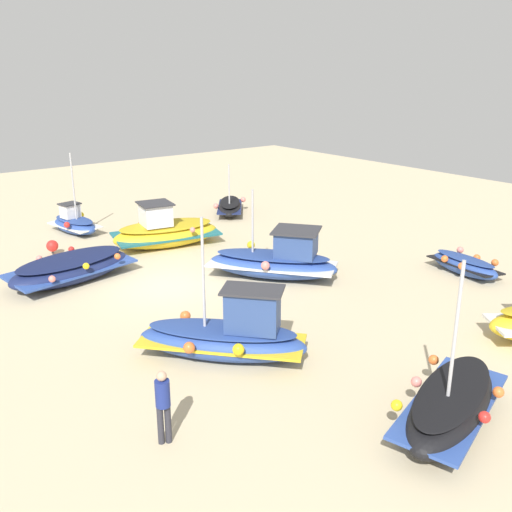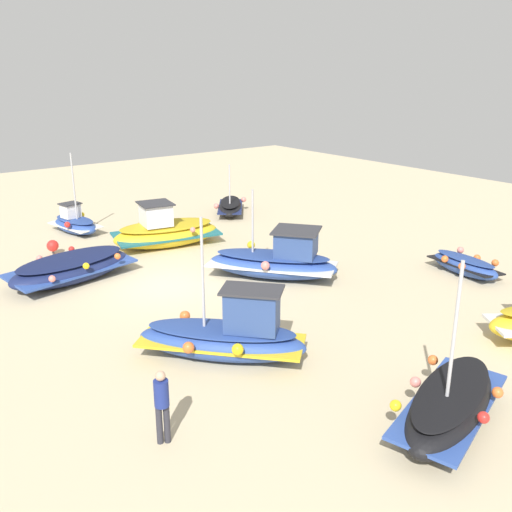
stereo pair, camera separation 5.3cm
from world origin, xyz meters
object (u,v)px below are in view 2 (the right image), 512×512
(fishing_boat_4, at_px, (450,405))
(mooring_buoy_0, at_px, (53,246))
(fishing_boat_3, at_px, (230,206))
(fishing_boat_7, at_px, (465,265))
(fishing_boat_5, at_px, (71,268))
(fishing_boat_1, at_px, (276,261))
(person_walking, at_px, (162,402))
(fishing_boat_6, at_px, (226,336))
(fishing_boat_8, at_px, (165,231))
(fishing_boat_2, at_px, (75,223))

(fishing_boat_4, relative_size, mooring_buoy_0, 7.09)
(fishing_boat_3, distance_m, fishing_boat_7, 13.76)
(mooring_buoy_0, bearing_deg, fishing_boat_5, 171.76)
(fishing_boat_1, height_order, fishing_boat_3, fishing_boat_1)
(person_walking, relative_size, mooring_buoy_0, 2.71)
(fishing_boat_1, xyz_separation_m, fishing_boat_5, (4.42, 6.39, -0.16))
(fishing_boat_5, bearing_deg, fishing_boat_7, 134.77)
(fishing_boat_6, relative_size, person_walking, 2.66)
(person_walking, bearing_deg, fishing_boat_4, 81.81)
(fishing_boat_3, bearing_deg, fishing_boat_8, 155.69)
(fishing_boat_1, height_order, person_walking, fishing_boat_1)
(fishing_boat_1, distance_m, fishing_boat_7, 7.40)
(fishing_boat_4, distance_m, fishing_boat_6, 6.11)
(fishing_boat_4, xyz_separation_m, fishing_boat_6, (5.71, 2.16, 0.13))
(fishing_boat_2, relative_size, fishing_boat_5, 0.77)
(fishing_boat_1, bearing_deg, fishing_boat_4, -54.86)
(fishing_boat_2, height_order, mooring_buoy_0, fishing_boat_2)
(fishing_boat_6, height_order, mooring_buoy_0, fishing_boat_6)
(fishing_boat_6, bearing_deg, fishing_boat_7, 47.65)
(fishing_boat_7, distance_m, person_walking, 14.70)
(person_walking, bearing_deg, fishing_boat_7, 122.37)
(fishing_boat_7, height_order, mooring_buoy_0, fishing_boat_7)
(fishing_boat_1, height_order, fishing_boat_4, fishing_boat_4)
(fishing_boat_2, bearing_deg, fishing_boat_8, -163.29)
(fishing_boat_2, bearing_deg, fishing_boat_5, 146.90)
(fishing_boat_3, height_order, fishing_boat_8, fishing_boat_3)
(fishing_boat_2, distance_m, fishing_boat_7, 18.04)
(fishing_boat_4, xyz_separation_m, mooring_buoy_0, (17.93, 2.81, -0.14))
(fishing_boat_6, xyz_separation_m, person_walking, (-2.34, 3.27, 0.34))
(fishing_boat_4, xyz_separation_m, fishing_boat_8, (16.08, -1.69, 0.15))
(fishing_boat_5, relative_size, mooring_buoy_0, 8.03)
(mooring_buoy_0, bearing_deg, fishing_boat_6, -176.94)
(fishing_boat_4, bearing_deg, fishing_boat_7, 14.13)
(fishing_boat_2, height_order, person_walking, fishing_boat_2)
(fishing_boat_8, bearing_deg, fishing_boat_5, 30.06)
(fishing_boat_7, bearing_deg, person_walking, -73.41)
(fishing_boat_4, height_order, mooring_buoy_0, fishing_boat_4)
(fishing_boat_7, xyz_separation_m, fishing_boat_8, (10.48, 7.40, 0.29))
(fishing_boat_3, distance_m, fishing_boat_6, 16.66)
(fishing_boat_5, xyz_separation_m, mooring_buoy_0, (3.65, -0.53, -0.12))
(fishing_boat_5, relative_size, fishing_boat_7, 1.63)
(fishing_boat_3, xyz_separation_m, fishing_boat_5, (-4.99, 10.86, 0.12))
(fishing_boat_1, height_order, fishing_boat_8, fishing_boat_1)
(fishing_boat_7, bearing_deg, fishing_boat_3, -165.54)
(fishing_boat_1, relative_size, fishing_boat_2, 1.33)
(fishing_boat_1, bearing_deg, fishing_boat_5, -162.36)
(fishing_boat_1, distance_m, fishing_boat_6, 6.66)
(fishing_boat_8, distance_m, person_walking, 14.57)
(fishing_boat_7, distance_m, mooring_buoy_0, 17.14)
(mooring_buoy_0, bearing_deg, fishing_boat_3, -82.64)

